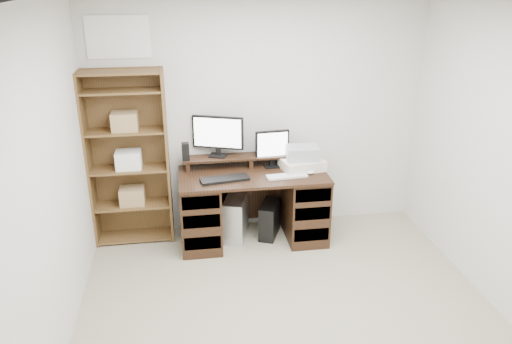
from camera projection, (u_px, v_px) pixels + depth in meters
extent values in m
cube|color=#9D947B|center=(298.00, 342.00, 3.87)|extent=(3.50, 4.00, 0.02)
cube|color=silver|center=(258.00, 116.00, 5.23)|extent=(3.50, 0.02, 2.50)
cube|color=silver|center=(33.00, 212.00, 3.15)|extent=(0.02, 4.00, 2.50)
cube|color=white|center=(118.00, 37.00, 4.72)|extent=(0.60, 0.01, 0.40)
cube|color=black|center=(253.00, 175.00, 5.06)|extent=(1.50, 0.70, 0.03)
cube|color=black|center=(200.00, 212.00, 5.13)|extent=(0.40, 0.66, 0.72)
cube|color=black|center=(304.00, 205.00, 5.28)|extent=(0.40, 0.66, 0.72)
cube|color=black|center=(249.00, 192.00, 5.50)|extent=(1.48, 0.02, 0.65)
cube|color=black|center=(203.00, 243.00, 4.90)|extent=(0.36, 0.01, 0.14)
cube|color=black|center=(202.00, 221.00, 4.81)|extent=(0.36, 0.01, 0.14)
cube|color=black|center=(201.00, 203.00, 4.73)|extent=(0.36, 0.01, 0.14)
cube|color=black|center=(311.00, 235.00, 5.05)|extent=(0.36, 0.01, 0.14)
cube|color=black|center=(312.00, 214.00, 4.96)|extent=(0.36, 0.01, 0.14)
cube|color=black|center=(313.00, 195.00, 4.89)|extent=(0.36, 0.01, 0.14)
cube|color=black|center=(188.00, 165.00, 5.15)|extent=(0.04, 0.20, 0.10)
cube|color=black|center=(250.00, 162.00, 5.24)|extent=(0.04, 0.20, 0.10)
cube|color=black|center=(310.00, 158.00, 5.33)|extent=(0.04, 0.20, 0.10)
cube|color=black|center=(250.00, 156.00, 5.22)|extent=(1.40, 0.22, 0.02)
cube|color=black|center=(218.00, 155.00, 5.19)|extent=(0.21, 0.19, 0.02)
cube|color=black|center=(218.00, 150.00, 5.18)|extent=(0.06, 0.04, 0.10)
cube|color=black|center=(218.00, 132.00, 5.11)|extent=(0.51, 0.22, 0.34)
cube|color=white|center=(217.00, 133.00, 5.09)|extent=(0.47, 0.17, 0.30)
cube|color=black|center=(272.00, 166.00, 5.24)|extent=(0.18, 0.14, 0.01)
cube|color=black|center=(272.00, 161.00, 5.24)|extent=(0.05, 0.03, 0.09)
cube|color=black|center=(272.00, 145.00, 5.17)|extent=(0.36, 0.06, 0.31)
cube|color=white|center=(273.00, 146.00, 5.15)|extent=(0.32, 0.03, 0.27)
cube|color=black|center=(186.00, 152.00, 5.05)|extent=(0.08, 0.08, 0.18)
cube|color=black|center=(225.00, 179.00, 4.89)|extent=(0.50, 0.23, 0.03)
cube|color=silver|center=(287.00, 176.00, 4.98)|extent=(0.42, 0.16, 0.02)
ellipsoid|color=silver|center=(310.00, 172.00, 5.05)|extent=(0.11, 0.09, 0.04)
cube|color=beige|center=(302.00, 164.00, 5.16)|extent=(0.47, 0.39, 0.11)
cube|color=#9EA2A9|center=(303.00, 153.00, 5.12)|extent=(0.34, 0.25, 0.14)
cube|color=silver|center=(236.00, 217.00, 5.30)|extent=(0.32, 0.50, 0.46)
cube|color=black|center=(270.00, 219.00, 5.35)|extent=(0.29, 0.41, 0.38)
cube|color=#19FF33|center=(266.00, 220.00, 5.15)|extent=(0.01, 0.01, 0.01)
cube|color=brown|center=(89.00, 162.00, 4.96)|extent=(0.02, 0.30, 1.80)
cube|color=brown|center=(168.00, 158.00, 5.07)|extent=(0.02, 0.30, 1.80)
cube|color=brown|center=(130.00, 155.00, 5.14)|extent=(0.80, 0.01, 1.80)
cube|color=brown|center=(136.00, 236.00, 5.34)|extent=(0.75, 0.28, 0.02)
cube|color=brown|center=(133.00, 204.00, 5.20)|extent=(0.75, 0.28, 0.02)
cube|color=brown|center=(130.00, 169.00, 5.05)|extent=(0.75, 0.28, 0.02)
cube|color=brown|center=(126.00, 131.00, 4.90)|extent=(0.75, 0.28, 0.02)
cube|color=brown|center=(122.00, 91.00, 4.75)|extent=(0.75, 0.28, 0.02)
cube|color=brown|center=(120.00, 72.00, 4.68)|extent=(0.75, 0.28, 0.02)
cube|color=#A07F54|center=(132.00, 196.00, 5.16)|extent=(0.25, 0.20, 0.18)
cube|color=white|center=(129.00, 160.00, 5.01)|extent=(0.25, 0.20, 0.18)
cube|color=#A07F54|center=(125.00, 121.00, 4.86)|extent=(0.25, 0.20, 0.18)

